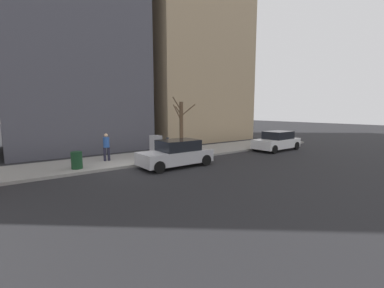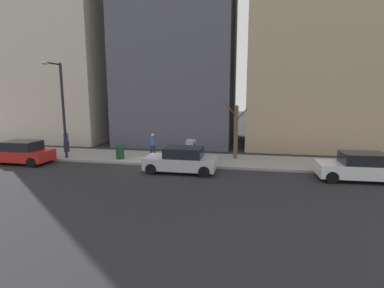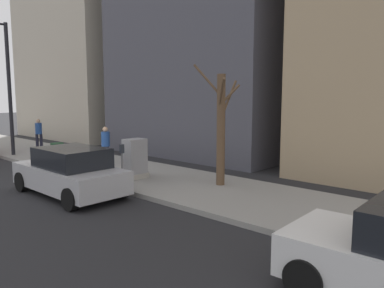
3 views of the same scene
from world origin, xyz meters
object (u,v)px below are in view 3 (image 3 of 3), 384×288
parking_meter (122,160)px  pedestrian_near_meter (106,144)px  streetlamp (3,77)px  pedestrian_midblock (39,132)px  utility_box (135,159)px  bare_tree (221,126)px  trash_bin (57,153)px  parked_car_silver (70,172)px

parking_meter → pedestrian_near_meter: 3.71m
streetlamp → pedestrian_midblock: bearing=30.1°
utility_box → bare_tree: 3.43m
trash_bin → pedestrian_near_meter: pedestrian_near_meter is taller
parking_meter → pedestrian_near_meter: bearing=63.9°
parked_car_silver → pedestrian_midblock: pedestrian_midblock is taller
streetlamp → utility_box: bearing=-83.4°
parking_meter → pedestrian_midblock: (2.07, 10.50, 0.11)m
streetlamp → bare_tree: (2.33, -11.72, -1.89)m
parked_car_silver → streetlamp: bearing=80.3°
parking_meter → pedestrian_midblock: pedestrian_midblock is taller
parking_meter → bare_tree: bare_tree is taller
streetlamp → parking_meter: bearing=-89.0°
utility_box → trash_bin: bearing=94.6°
bare_tree → pedestrian_near_meter: 5.97m
parked_car_silver → pedestrian_midblock: (3.74, 10.04, 0.35)m
utility_box → pedestrian_near_meter: 3.07m
parking_meter → trash_bin: parking_meter is taller
trash_bin → pedestrian_midblock: (1.62, 5.19, 0.49)m
streetlamp → trash_bin: 5.21m
parking_meter → trash_bin: 5.34m
pedestrian_near_meter → pedestrian_midblock: (0.44, 7.17, 0.00)m
parked_car_silver → pedestrian_near_meter: (3.30, 2.87, 0.35)m
parking_meter → parked_car_silver: bearing=164.4°
parking_meter → streetlamp: 9.69m
utility_box → trash_bin: 4.95m
utility_box → streetlamp: size_ratio=0.22×
pedestrian_midblock → streetlamp: bearing=81.4°
utility_box → bare_tree: bearing=-65.7°
utility_box → parked_car_silver: bearing=178.0°
utility_box → streetlamp: (-1.02, 8.82, 3.17)m
parked_car_silver → utility_box: bearing=-1.9°
streetlamp → parked_car_silver: bearing=-99.7°
parking_meter → streetlamp: (-0.17, 9.20, 3.04)m
streetlamp → trash_bin: size_ratio=7.22×
utility_box → pedestrian_midblock: 10.20m
trash_bin → pedestrian_near_meter: 2.36m
parking_meter → utility_box: (0.85, 0.38, -0.13)m
bare_tree → pedestrian_midblock: size_ratio=2.42×
parked_car_silver → utility_box: (2.52, -0.09, 0.11)m
parked_car_silver → pedestrian_near_meter: bearing=41.0°
streetlamp → pedestrian_midblock: size_ratio=3.92×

